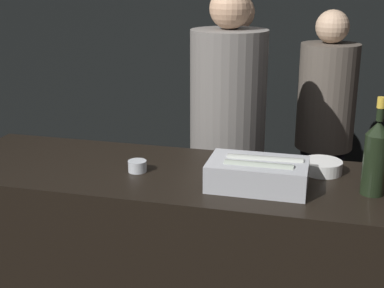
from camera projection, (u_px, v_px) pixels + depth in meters
wall_back_chalkboard at (265, 30)px, 4.39m from camera, size 6.40×0.06×2.80m
bar_counter at (190, 281)px, 2.42m from camera, size 2.14×0.65×1.04m
ice_bin_with_bottles at (259, 173)px, 2.09m from camera, size 0.39×0.24×0.12m
bowl_white at (322, 166)px, 2.26m from camera, size 0.17×0.17×0.05m
candle_votive at (137, 166)px, 2.27m from camera, size 0.08×0.08×0.05m
champagne_bottle at (376, 156)px, 2.00m from camera, size 0.09×0.09×0.38m
person_in_hoodie at (325, 123)px, 3.53m from camera, size 0.38×0.38×1.63m
person_blond_tee at (235, 119)px, 3.40m from camera, size 0.38×0.38×1.73m
person_grey_polo at (227, 139)px, 2.90m from camera, size 0.40×0.40×1.78m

